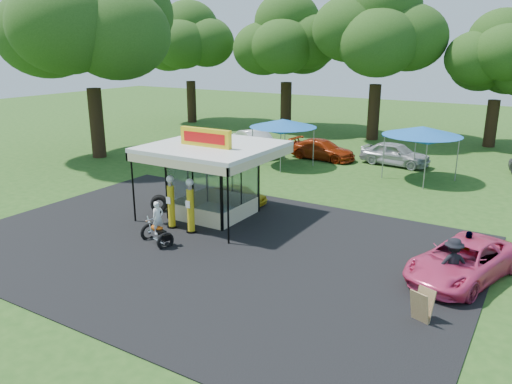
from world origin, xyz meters
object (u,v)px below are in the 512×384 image
(spectator_east_a, at_px, (452,263))
(spectator_east_b, at_px, (467,253))
(pink_sedan, at_px, (463,261))
(bg_car_b, at_px, (322,150))
(tent_west, at_px, (283,124))
(gas_station_kiosk, at_px, (213,179))
(bg_car_c, at_px, (395,154))
(gas_pump_right, at_px, (191,207))
(tent_east, at_px, (422,131))
(bg_car_a, at_px, (256,142))
(kiosk_car, at_px, (240,194))
(a_frame_sign, at_px, (422,306))
(motorcycle, at_px, (158,227))
(gas_pump_left, at_px, (171,203))

(spectator_east_a, distance_m, spectator_east_b, 1.41)
(pink_sedan, height_order, bg_car_b, bg_car_b)
(tent_west, bearing_deg, gas_station_kiosk, -78.67)
(bg_car_c, bearing_deg, gas_pump_right, 174.11)
(spectator_east_b, distance_m, tent_east, 13.08)
(bg_car_a, bearing_deg, gas_station_kiosk, -122.74)
(gas_station_kiosk, height_order, pink_sedan, gas_station_kiosk)
(gas_pump_right, height_order, spectator_east_b, gas_pump_right)
(gas_pump_right, relative_size, pink_sedan, 0.49)
(kiosk_car, bearing_deg, bg_car_a, 27.27)
(spectator_east_b, bearing_deg, spectator_east_a, 87.28)
(a_frame_sign, height_order, tent_west, tent_west)
(a_frame_sign, relative_size, bg_car_a, 0.20)
(gas_pump_right, relative_size, tent_west, 0.55)
(gas_station_kiosk, xyz_separation_m, bg_car_b, (-0.62, 13.70, -1.10))
(pink_sedan, relative_size, tent_west, 1.10)
(motorcycle, bearing_deg, bg_car_b, 110.46)
(motorcycle, relative_size, spectator_east_b, 1.19)
(bg_car_c, bearing_deg, spectator_east_b, -148.61)
(a_frame_sign, distance_m, spectator_east_b, 4.08)
(motorcycle, xyz_separation_m, a_frame_sign, (10.42, -0.48, -0.22))
(motorcycle, relative_size, tent_east, 0.41)
(gas_pump_left, height_order, bg_car_b, gas_pump_left)
(tent_east, bearing_deg, bg_car_c, 127.88)
(a_frame_sign, relative_size, spectator_east_a, 0.57)
(gas_pump_right, relative_size, motorcycle, 1.27)
(spectator_east_a, bearing_deg, spectator_east_b, -134.39)
(gas_pump_right, height_order, spectator_east_a, gas_pump_right)
(pink_sedan, height_order, spectator_east_b, spectator_east_b)
(spectator_east_a, xyz_separation_m, bg_car_a, (-16.37, 14.72, -0.04))
(pink_sedan, relative_size, bg_car_c, 1.07)
(gas_station_kiosk, xyz_separation_m, spectator_east_a, (10.88, -1.84, -0.91))
(spectator_east_a, distance_m, tent_east, 14.28)
(gas_pump_right, distance_m, kiosk_car, 4.59)
(kiosk_car, bearing_deg, tent_west, 14.17)
(spectator_east_b, bearing_deg, pink_sedan, 91.27)
(a_frame_sign, height_order, bg_car_b, bg_car_b)
(a_frame_sign, relative_size, bg_car_c, 0.22)
(gas_station_kiosk, bearing_deg, spectator_east_b, -2.34)
(gas_station_kiosk, relative_size, pink_sedan, 1.12)
(gas_pump_left, height_order, a_frame_sign, gas_pump_left)
(gas_station_kiosk, height_order, spectator_east_b, gas_station_kiosk)
(gas_pump_right, height_order, pink_sedan, gas_pump_right)
(motorcycle, xyz_separation_m, spectator_east_a, (10.72, 2.17, 0.14))
(motorcycle, xyz_separation_m, spectator_east_b, (10.97, 3.55, 0.06))
(spectator_east_a, bearing_deg, bg_car_b, -87.96)
(gas_pump_right, bearing_deg, kiosk_car, 96.01)
(a_frame_sign, height_order, spectator_east_b, spectator_east_b)
(bg_car_c, xyz_separation_m, tent_west, (-6.37, -3.83, 2.00))
(gas_pump_right, xyz_separation_m, spectator_east_a, (10.40, 0.47, -0.27))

